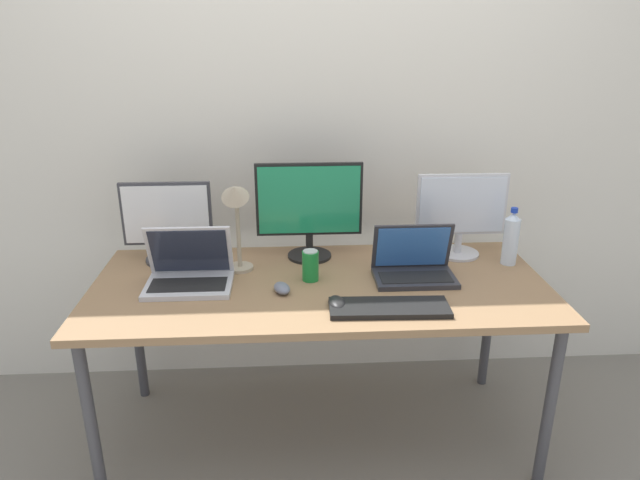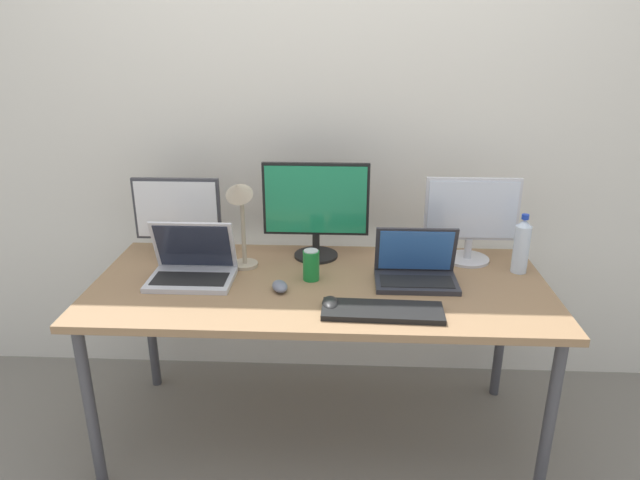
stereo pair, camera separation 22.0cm
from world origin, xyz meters
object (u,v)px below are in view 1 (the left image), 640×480
object	(u,v)px
soda_can_near_keyboard	(310,265)
mouse_by_laptop	(282,288)
work_desk	(320,295)
mouse_by_keyboard	(337,303)
laptop_silver	(189,272)
desk_lamp	(236,210)
laptop_secondary	(414,266)
keyboard_main	(389,308)
monitor_right	(461,212)
monitor_center	(309,207)
monitor_left	(167,222)
water_bottle	(511,238)

from	to	relation	value
soda_can_near_keyboard	mouse_by_laptop	bearing A→B (deg)	-136.03
work_desk	mouse_by_keyboard	size ratio (longest dim) A/B	17.27
laptop_silver	desk_lamp	world-z (taller)	desk_lamp
laptop_secondary	keyboard_main	world-z (taller)	laptop_secondary
mouse_by_laptop	laptop_secondary	bearing A→B (deg)	-6.85
keyboard_main	mouse_by_keyboard	xyz separation A→B (m)	(-0.19, 0.04, 0.01)
monitor_right	mouse_by_laptop	distance (m)	0.87
monitor_center	laptop_secondary	distance (m)	0.51
monitor_left	desk_lamp	distance (m)	0.36
work_desk	monitor_right	size ratio (longest dim) A/B	4.57
monitor_center	laptop_silver	xyz separation A→B (m)	(-0.48, -0.26, -0.18)
keyboard_main	water_bottle	bearing A→B (deg)	35.99
monitor_center	water_bottle	size ratio (longest dim) A/B	1.82
monitor_left	keyboard_main	xyz separation A→B (m)	(0.87, -0.52, -0.16)
soda_can_near_keyboard	laptop_secondary	bearing A→B (deg)	-0.38
monitor_left	mouse_by_keyboard	xyz separation A→B (m)	(0.68, -0.48, -0.16)
mouse_by_laptop	work_desk	bearing A→B (deg)	10.90
work_desk	monitor_left	size ratio (longest dim) A/B	4.77
soda_can_near_keyboard	desk_lamp	bearing A→B (deg)	164.41
work_desk	desk_lamp	xyz separation A→B (m)	(-0.33, 0.11, 0.33)
work_desk	mouse_by_laptop	distance (m)	0.19
keyboard_main	soda_can_near_keyboard	xyz separation A→B (m)	(-0.27, 0.28, 0.05)
monitor_right	water_bottle	bearing A→B (deg)	-30.84
monitor_left	keyboard_main	size ratio (longest dim) A/B	0.88
mouse_by_laptop	desk_lamp	world-z (taller)	desk_lamp
keyboard_main	soda_can_near_keyboard	bearing A→B (deg)	136.12
laptop_silver	keyboard_main	xyz separation A→B (m)	(0.75, -0.26, -0.05)
monitor_center	mouse_by_keyboard	world-z (taller)	monitor_center
monitor_right	laptop_secondary	xyz separation A→B (m)	(-0.25, -0.23, -0.15)
mouse_by_laptop	laptop_silver	bearing A→B (deg)	147.64
keyboard_main	desk_lamp	xyz separation A→B (m)	(-0.56, 0.36, 0.26)
keyboard_main	mouse_by_laptop	world-z (taller)	mouse_by_laptop
soda_can_near_keyboard	keyboard_main	bearing A→B (deg)	-45.74
monitor_center	laptop_silver	size ratio (longest dim) A/B	1.37
monitor_right	soda_can_near_keyboard	distance (m)	0.72
monitor_left	monitor_right	size ratio (longest dim) A/B	0.96
work_desk	desk_lamp	world-z (taller)	desk_lamp
monitor_left	soda_can_near_keyboard	bearing A→B (deg)	-22.00
laptop_silver	desk_lamp	size ratio (longest dim) A/B	0.81
soda_can_near_keyboard	desk_lamp	distance (m)	0.37
water_bottle	mouse_by_keyboard	bearing A→B (deg)	-155.05
work_desk	laptop_silver	size ratio (longest dim) A/B	5.43
monitor_center	keyboard_main	bearing A→B (deg)	-63.03
monitor_center	work_desk	bearing A→B (deg)	-83.48
soda_can_near_keyboard	monitor_right	bearing A→B (deg)	19.13
laptop_silver	mouse_by_laptop	world-z (taller)	laptop_silver
laptop_secondary	desk_lamp	bearing A→B (deg)	173.24
water_bottle	monitor_center	bearing A→B (deg)	171.68
mouse_by_keyboard	desk_lamp	xyz separation A→B (m)	(-0.37, 0.32, 0.26)
water_bottle	desk_lamp	size ratio (longest dim) A/B	0.61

